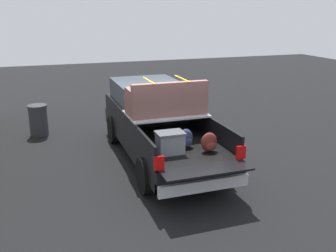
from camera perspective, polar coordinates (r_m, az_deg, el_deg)
ground_plane at (r=10.20m, az=-1.10°, el=-4.99°), size 40.00×40.00×0.00m
pickup_truck at (r=10.22m, az=-1.80°, el=0.80°), size 6.05×2.06×2.23m
trash_can at (r=12.66m, az=-18.86°, el=0.85°), size 0.60×0.60×0.98m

